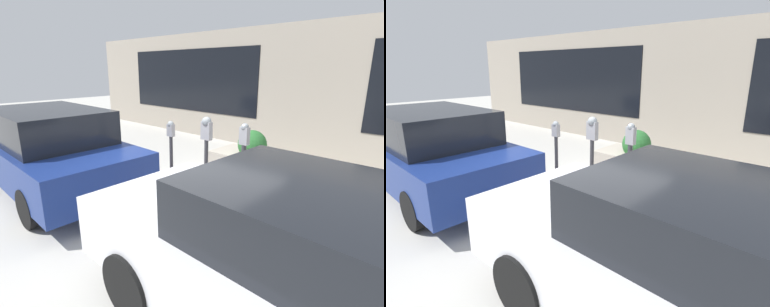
% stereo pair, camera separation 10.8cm
% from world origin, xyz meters
% --- Properties ---
extents(ground_plane, '(40.00, 40.00, 0.00)m').
position_xyz_m(ground_plane, '(0.00, 0.00, 0.00)').
color(ground_plane, beige).
extents(curb_strip, '(19.00, 0.16, 0.04)m').
position_xyz_m(curb_strip, '(0.00, 0.08, 0.02)').
color(curb_strip, red).
rests_on(curb_strip, ground_plane).
extents(building_facade, '(19.00, 0.17, 3.46)m').
position_xyz_m(building_facade, '(0.00, -4.47, 1.74)').
color(building_facade, '#9E9384').
rests_on(building_facade, ground_plane).
extents(parking_meter_nearest, '(0.14, 0.12, 1.53)m').
position_xyz_m(parking_meter_nearest, '(-0.83, -0.39, 0.94)').
color(parking_meter_nearest, '#38383D').
rests_on(parking_meter_nearest, ground_plane).
extents(parking_meter_second, '(0.20, 0.17, 1.54)m').
position_xyz_m(parking_meter_second, '(-0.05, -0.43, 1.09)').
color(parking_meter_second, '#38383D').
rests_on(parking_meter_second, ground_plane).
extents(parking_meter_middle, '(0.14, 0.12, 1.37)m').
position_xyz_m(parking_meter_middle, '(0.81, -0.39, 0.89)').
color(parking_meter_middle, '#38383D').
rests_on(parking_meter_middle, ground_plane).
extents(planter_box, '(1.65, 0.96, 1.07)m').
position_xyz_m(planter_box, '(0.01, -1.99, 0.38)').
color(planter_box, '#B2A899').
rests_on(planter_box, ground_plane).
extents(parked_car_front, '(4.46, 1.79, 1.50)m').
position_xyz_m(parked_car_front, '(-2.64, 1.23, 0.79)').
color(parked_car_front, silver).
rests_on(parked_car_front, ground_plane).
extents(parked_car_middle, '(4.76, 1.96, 1.59)m').
position_xyz_m(parked_car_middle, '(2.68, 1.20, 0.81)').
color(parked_car_middle, navy).
rests_on(parked_car_middle, ground_plane).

